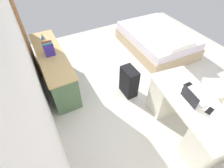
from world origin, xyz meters
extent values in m
plane|color=beige|center=(0.00, 0.00, 0.00)|extent=(5.37, 5.37, 0.00)
cube|color=white|center=(0.00, 2.02, 1.36)|extent=(4.37, 0.10, 2.72)
cube|color=#936038|center=(1.63, 1.94, 1.02)|extent=(0.88, 0.05, 2.04)
cube|color=silver|center=(-1.21, 0.12, 0.71)|extent=(1.52, 0.85, 0.04)
cube|color=beige|center=(-1.69, 0.19, 0.34)|extent=(0.48, 0.64, 0.69)
cube|color=beige|center=(-0.72, 0.06, 0.34)|extent=(0.48, 0.64, 0.69)
cylinder|color=black|center=(-1.09, -0.70, 0.02)|extent=(0.52, 0.52, 0.04)
cylinder|color=black|center=(-1.09, -0.70, 0.21)|extent=(0.06, 0.06, 0.42)
cube|color=beige|center=(-1.09, -0.70, 0.46)|extent=(0.63, 0.63, 0.08)
cube|color=#4C6B47|center=(0.88, 1.64, 0.35)|extent=(1.76, 0.44, 0.70)
cube|color=tan|center=(0.88, 1.64, 0.72)|extent=(1.80, 0.48, 0.04)
cube|color=#415B3C|center=(0.48, 1.41, 0.19)|extent=(0.67, 0.01, 0.25)
cube|color=#415B3C|center=(1.27, 1.41, 0.19)|extent=(0.67, 0.01, 0.25)
cube|color=tan|center=(0.97, -1.00, 0.14)|extent=(1.94, 1.45, 0.28)
cube|color=silver|center=(0.97, -1.00, 0.38)|extent=(1.88, 1.39, 0.20)
cube|color=white|center=(0.30, -0.99, 0.53)|extent=(0.50, 0.69, 0.10)
cube|color=black|center=(-0.08, 0.48, 0.30)|extent=(0.36, 0.22, 0.59)
cube|color=#B7B7BC|center=(-1.18, 0.13, 0.73)|extent=(0.34, 0.26, 0.02)
cube|color=black|center=(-1.16, 0.23, 0.84)|extent=(0.31, 0.05, 0.19)
ellipsoid|color=white|center=(-0.92, 0.09, 0.74)|extent=(0.07, 0.11, 0.03)
cube|color=black|center=(-1.42, 0.07, 0.73)|extent=(0.10, 0.15, 0.01)
cube|color=black|center=(-0.91, -0.03, 0.73)|extent=(0.07, 0.14, 0.01)
cube|color=#33268A|center=(0.78, 1.64, 0.85)|extent=(0.04, 0.17, 0.22)
cube|color=#43AF78|center=(0.82, 1.64, 0.86)|extent=(0.03, 0.17, 0.24)
cube|color=#754DBB|center=(0.86, 1.64, 0.85)|extent=(0.04, 0.17, 0.23)
cube|color=brown|center=(0.90, 1.64, 0.86)|extent=(0.04, 0.17, 0.23)
cube|color=gold|center=(0.94, 1.64, 0.85)|extent=(0.04, 0.17, 0.22)
cone|color=#4C7FBF|center=(1.46, 1.64, 0.80)|extent=(0.08, 0.08, 0.11)
camera|label=1|loc=(-2.03, 1.87, 2.62)|focal=27.94mm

